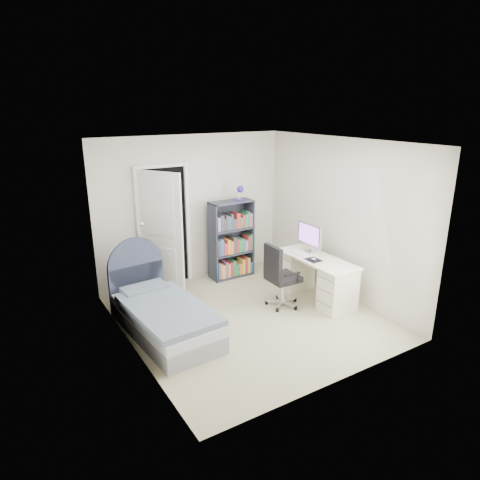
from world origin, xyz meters
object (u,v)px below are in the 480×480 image
bed (162,314)px  bookcase (232,243)px  desk (316,276)px  office_chair (279,273)px  nightstand (133,282)px  floor_lamp (142,270)px

bed → bookcase: (1.82, 1.22, 0.37)m
desk → bed: bearing=173.8°
bed → desk: (2.47, -0.27, 0.12)m
bookcase → office_chair: bookcase is taller
bed → office_chair: (1.79, -0.21, 0.29)m
bed → nightstand: bearing=92.5°
floor_lamp → bed: bearing=-94.9°
nightstand → bed: bearing=-87.5°
office_chair → bookcase: bearing=88.9°
desk → office_chair: bearing=175.2°
desk → floor_lamp: bearing=151.9°
nightstand → desk: size_ratio=0.38×
nightstand → office_chair: (1.84, -1.28, 0.20)m
office_chair → desk: bearing=-4.8°
nightstand → office_chair: size_ratio=0.53×
bed → office_chair: 1.83m
nightstand → bookcase: 1.89m
floor_lamp → office_chair: floor_lamp is taller
nightstand → bookcase: size_ratio=0.32×
nightstand → desk: desk is taller
bed → floor_lamp: 1.05m
bookcase → floor_lamp: bearing=-173.0°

